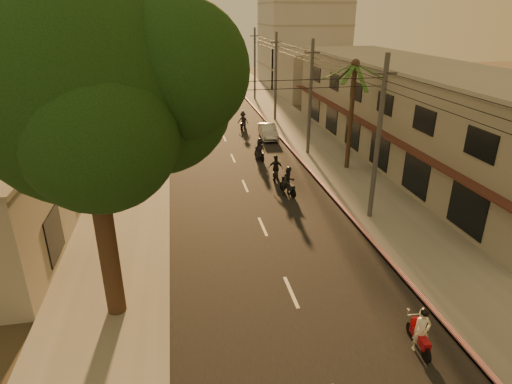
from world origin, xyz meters
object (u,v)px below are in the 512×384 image
scooter_mid_a (288,182)px  scooter_far_b (243,121)px  parked_car (268,131)px  scooter_mid_b (276,169)px  scooter_far_a (260,150)px  broadleaf_tree (97,92)px  palm_tree (355,70)px  scooter_red (421,332)px

scooter_mid_a → scooter_far_b: scooter_mid_a is taller
scooter_mid_a → parked_car: bearing=67.1°
scooter_mid_b → scooter_far_a: 4.43m
broadleaf_tree → palm_tree: 20.18m
scooter_mid_a → palm_tree: bearing=18.9°
palm_tree → scooter_mid_a: 9.22m
scooter_mid_b → scooter_far_a: size_ratio=1.00×
scooter_mid_a → scooter_mid_b: (-0.21, 2.72, -0.04)m
scooter_mid_a → parked_car: (1.50, 13.17, -0.21)m
broadleaf_tree → scooter_far_a: broadleaf_tree is taller
scooter_far_a → scooter_far_b: (0.22, 9.72, 0.04)m
broadleaf_tree → scooter_mid_b: bearing=54.9°
broadleaf_tree → scooter_mid_b: size_ratio=6.76×
palm_tree → parked_car: size_ratio=2.04×
broadleaf_tree → scooter_far_b: 29.26m
scooter_red → parked_car: 27.26m
palm_tree → scooter_far_a: size_ratio=4.60×
scooter_mid_b → scooter_mid_a: bearing=-67.9°
scooter_mid_a → scooter_mid_b: size_ratio=1.05×
scooter_far_a → parked_car: (1.97, 6.03, -0.15)m
scooter_far_a → scooter_far_b: bearing=76.9°
scooter_far_b → broadleaf_tree: bearing=-85.4°
parked_car → scooter_far_a: bearing=-105.6°
palm_tree → scooter_mid_b: 8.61m
scooter_far_b → scooter_mid_a: bearing=-66.2°
parked_car → palm_tree: bearing=-64.1°
palm_tree → scooter_far_b: bearing=114.0°
parked_car → scooter_far_b: bearing=117.9°
broadleaf_tree → palm_tree: broadleaf_tree is taller
scooter_mid_b → parked_car: 10.59m
palm_tree → scooter_far_b: (-5.77, 12.97, -6.31)m
broadleaf_tree → parked_car: bearing=65.4°
scooter_red → scooter_mid_a: scooter_mid_a is taller
scooter_red → scooter_far_a: scooter_far_a is taller
scooter_red → scooter_far_b: size_ratio=0.97×
palm_tree → scooter_far_a: 9.31m
scooter_mid_b → scooter_far_b: size_ratio=0.99×
scooter_far_b → parked_car: size_ratio=0.45×
broadleaf_tree → scooter_far_b: (8.85, 26.83, -7.64)m
scooter_red → scooter_far_a: (-1.48, 21.23, 0.04)m
scooter_red → parked_car: bearing=94.0°
scooter_mid_b → scooter_far_b: scooter_far_b is taller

